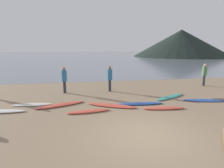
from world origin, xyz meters
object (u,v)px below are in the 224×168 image
object	(u,v)px
surfboard_3	(88,111)
surfboard_7	(171,97)
surfboard_5	(140,104)
person_0	(64,78)
surfboard_2	(61,105)
person_1	(110,77)
surfboard_8	(205,100)
surfboard_4	(112,105)
person_2	(204,73)
surfboard_6	(164,108)
surfboard_1	(32,105)

from	to	relation	value
surfboard_3	surfboard_7	size ratio (longest dim) A/B	0.81
surfboard_5	person_0	distance (m)	5.44
surfboard_2	surfboard_3	distance (m)	1.89
surfboard_2	surfboard_5	size ratio (longest dim) A/B	1.04
surfboard_3	surfboard_5	xyz separation A→B (m)	(2.80, 0.78, -0.00)
surfboard_5	person_0	xyz separation A→B (m)	(-4.17, 3.36, 0.98)
person_1	surfboard_2	bearing A→B (deg)	-87.90
surfboard_5	surfboard_8	xyz separation A→B (m)	(3.88, 0.02, -0.01)
surfboard_4	surfboard_8	bearing A→B (deg)	27.85
surfboard_2	surfboard_8	distance (m)	8.09
person_1	person_2	size ratio (longest dim) A/B	1.01
surfboard_3	surfboard_4	distance (m)	1.43
surfboard_6	person_2	xyz separation A→B (m)	(5.59, 4.87, 0.98)
person_1	person_2	bearing A→B (deg)	53.76
surfboard_5	surfboard_7	bearing A→B (deg)	27.99
person_2	person_0	bearing A→B (deg)	-91.22
surfboard_2	surfboard_8	xyz separation A→B (m)	(8.08, -0.47, -0.02)
surfboard_2	surfboard_6	xyz separation A→B (m)	(5.14, -1.43, 0.00)
surfboard_8	surfboard_2	bearing A→B (deg)	-169.90
person_0	person_2	world-z (taller)	person_2
person_0	person_2	size ratio (longest dim) A/B	1.00
surfboard_5	surfboard_2	bearing A→B (deg)	177.08
person_2	surfboard_8	bearing A→B (deg)	-38.43
surfboard_4	person_2	bearing A→B (deg)	53.30
surfboard_7	person_1	bearing A→B (deg)	117.11
surfboard_5	person_2	world-z (taller)	person_2
surfboard_5	surfboard_7	size ratio (longest dim) A/B	1.00
surfboard_6	person_1	size ratio (longest dim) A/B	1.21
surfboard_4	surfboard_3	bearing A→B (deg)	-122.68
person_2	surfboard_3	bearing A→B (deg)	-67.52
surfboard_5	person_1	world-z (taller)	person_1
surfboard_3	surfboard_7	distance (m)	5.40
surfboard_5	surfboard_6	xyz separation A→B (m)	(0.95, -0.94, 0.00)
surfboard_4	surfboard_6	xyz separation A→B (m)	(2.51, -0.88, 0.00)
surfboard_2	person_0	world-z (taller)	person_0
surfboard_3	person_0	size ratio (longest dim) A/B	1.19
surfboard_1	surfboard_2	bearing A→B (deg)	-11.12
surfboard_3	surfboard_6	xyz separation A→B (m)	(3.74, -0.16, 0.00)
surfboard_1	person_0	size ratio (longest dim) A/B	1.18
surfboard_2	surfboard_4	xyz separation A→B (m)	(2.64, -0.55, -0.00)
surfboard_7	surfboard_6	bearing A→B (deg)	-153.04
surfboard_3	surfboard_8	bearing A→B (deg)	0.32
surfboard_2	person_1	world-z (taller)	person_1
surfboard_1	surfboard_6	bearing A→B (deg)	-13.20
surfboard_7	person_2	size ratio (longest dim) A/B	1.46
surfboard_3	surfboard_5	world-z (taller)	surfboard_3
person_1	surfboard_5	bearing A→B (deg)	-22.29
surfboard_2	surfboard_7	distance (m)	6.51
surfboard_2	surfboard_3	size ratio (longest dim) A/B	1.28
surfboard_2	surfboard_7	world-z (taller)	surfboard_2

